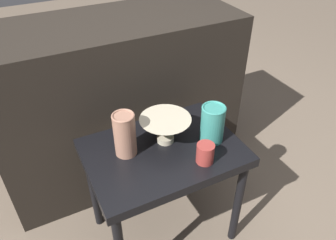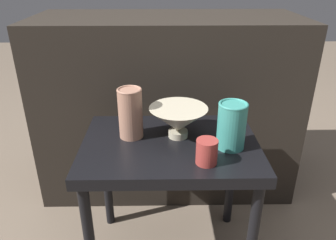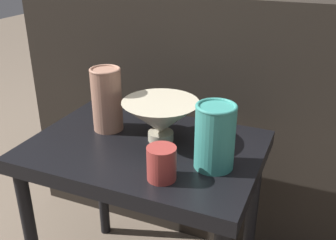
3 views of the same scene
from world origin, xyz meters
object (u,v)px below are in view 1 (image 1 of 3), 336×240
bowl (165,128)px  cup (205,153)px  vase_colorful_right (213,123)px  vase_textured_left (125,134)px

bowl → cup: (0.08, -0.17, -0.03)m
cup → vase_colorful_right: bearing=46.8°
cup → vase_textured_left: bearing=144.0°
cup → bowl: bearing=114.7°
vase_textured_left → vase_colorful_right: vase_textured_left is taller
vase_textured_left → cup: 0.31m
bowl → cup: size_ratio=2.56×
bowl → vase_colorful_right: (0.17, -0.07, 0.02)m
bowl → vase_colorful_right: vase_colorful_right is taller
vase_textured_left → cup: size_ratio=2.26×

